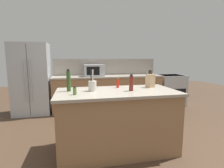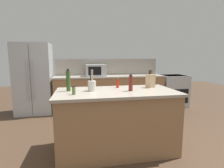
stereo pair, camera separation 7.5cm
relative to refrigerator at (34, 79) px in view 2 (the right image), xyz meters
name	(u,v)px [view 2 (the right image)]	position (x,y,z in m)	size (l,w,h in m)	color
ground_plane	(116,149)	(1.68, -2.25, -0.90)	(14.00, 14.00, 0.00)	#473323
back_counter_run	(110,92)	(1.98, -0.05, -0.42)	(3.00, 0.66, 0.94)	#936B47
wall_backsplash	(108,67)	(1.98, 0.27, 0.27)	(2.96, 0.03, 0.46)	gray
kitchen_island	(116,120)	(1.68, -2.25, -0.42)	(1.80, 0.91, 0.94)	#936B47
refrigerator	(34,79)	(0.00, 0.00, 0.00)	(0.88, 0.75, 1.79)	#ADB2B7
range_oven	(173,90)	(3.90, -0.05, -0.43)	(0.76, 0.65, 0.92)	#ADB2B7
microwave	(96,70)	(1.59, -0.05, 0.20)	(0.54, 0.39, 0.31)	#ADB2B7
knife_block	(150,81)	(2.30, -2.07, 0.16)	(0.16, 0.14, 0.29)	tan
utensil_crock	(92,85)	(1.32, -2.19, 0.13)	(0.12, 0.12, 0.32)	beige
hot_sauce_bottle	(118,83)	(1.76, -1.99, 0.12)	(0.05, 0.05, 0.17)	red
olive_oil_bottle	(68,81)	(0.97, -2.14, 0.20)	(0.06, 0.06, 0.33)	#2D4C1E
vinegar_bottle	(131,83)	(1.88, -2.31, 0.16)	(0.06, 0.06, 0.24)	maroon
spice_jar_oregano	(74,91)	(1.06, -2.42, 0.10)	(0.05, 0.05, 0.11)	#567038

